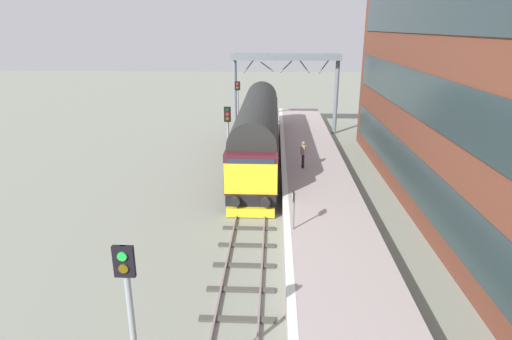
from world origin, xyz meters
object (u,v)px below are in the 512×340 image
object	(u,v)px
signal_post_near	(132,323)
platform_number_sign	(293,204)
diesel_locomotive	(258,128)
waiting_passenger	(303,152)
signal_post_far	(238,105)
signal_post_mid	(228,130)

from	to	relation	value
signal_post_near	platform_number_sign	distance (m)	9.67
diesel_locomotive	signal_post_near	bearing A→B (deg)	-95.14
signal_post_near	waiting_passenger	xyz separation A→B (m)	(4.80, 17.18, -1.05)
diesel_locomotive	signal_post_near	distance (m)	21.28
diesel_locomotive	signal_post_far	xyz separation A→B (m)	(-1.90, 6.04, 0.57)
signal_post_near	waiting_passenger	bearing A→B (deg)	74.40
signal_post_far	waiting_passenger	xyz separation A→B (m)	(4.80, -10.04, -1.06)
diesel_locomotive	signal_post_far	size ratio (longest dim) A/B	3.74
signal_post_far	waiting_passenger	distance (m)	11.18
diesel_locomotive	waiting_passenger	distance (m)	4.97
signal_post_near	signal_post_far	distance (m)	27.22
signal_post_mid	waiting_passenger	xyz separation A→B (m)	(4.80, -2.36, -0.77)
diesel_locomotive	signal_post_near	xyz separation A→B (m)	(-1.90, -21.19, 0.56)
diesel_locomotive	platform_number_sign	xyz separation A→B (m)	(1.98, -12.38, -0.35)
platform_number_sign	waiting_passenger	size ratio (longest dim) A/B	1.02
signal_post_near	signal_post_far	world-z (taller)	signal_post_far
diesel_locomotive	waiting_passenger	bearing A→B (deg)	-54.18
platform_number_sign	signal_post_mid	bearing A→B (deg)	109.90
diesel_locomotive	signal_post_far	bearing A→B (deg)	107.51
diesel_locomotive	waiting_passenger	xyz separation A→B (m)	(2.89, -4.01, -0.49)
diesel_locomotive	signal_post_near	world-z (taller)	signal_post_near
diesel_locomotive	platform_number_sign	size ratio (longest dim) A/B	11.08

